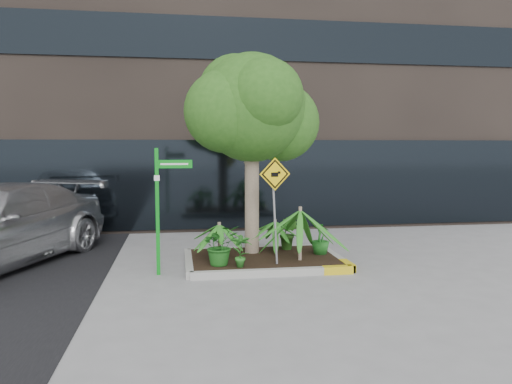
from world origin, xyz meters
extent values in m
plane|color=gray|center=(0.00, 0.00, 0.00)|extent=(80.00, 80.00, 0.00)
cube|color=#2D2621|center=(0.50, 8.50, 7.50)|extent=(18.00, 8.00, 15.00)
cube|color=#9E9E99|center=(0.20, 1.40, 0.07)|extent=(3.20, 0.15, 0.15)
cube|color=#9E9E99|center=(0.20, -0.80, 0.07)|extent=(3.20, 0.15, 0.15)
cube|color=#9E9E99|center=(-1.40, 0.30, 0.07)|extent=(0.15, 2.20, 0.15)
cube|color=#9E9E99|center=(1.80, 0.30, 0.07)|extent=(0.15, 2.20, 0.15)
cube|color=gold|center=(1.50, -0.80, 0.07)|extent=(0.60, 0.17, 0.15)
cube|color=black|center=(0.20, 0.30, 0.12)|extent=(3.05, 2.05, 0.06)
cylinder|color=gray|center=(0.02, 0.78, 1.48)|extent=(0.32, 0.32, 2.96)
cylinder|color=gray|center=(0.12, 0.78, 2.57)|extent=(0.56, 0.16, 0.96)
sphere|color=#275919|center=(0.02, 0.78, 3.35)|extent=(2.37, 2.37, 2.37)
sphere|color=#275919|center=(0.71, 1.08, 3.06)|extent=(1.78, 1.78, 1.78)
sphere|color=#275919|center=(-0.57, 0.59, 3.26)|extent=(1.78, 1.78, 1.78)
sphere|color=#275919|center=(0.22, 0.19, 3.55)|extent=(1.58, 1.58, 1.58)
sphere|color=#275919|center=(-0.28, 1.28, 3.75)|extent=(1.68, 1.68, 1.68)
cylinder|color=gray|center=(0.90, -0.13, 0.71)|extent=(0.07, 0.07, 1.12)
cylinder|color=gray|center=(-0.75, 0.23, 0.54)|extent=(0.07, 0.07, 0.78)
cylinder|color=gray|center=(0.57, 0.89, 0.51)|extent=(0.07, 0.07, 0.71)
imported|color=#1B5819|center=(-0.78, -0.31, 0.55)|extent=(0.94, 0.94, 0.81)
imported|color=#1F6A1F|center=(1.49, 0.38, 0.50)|extent=(0.55, 0.55, 0.70)
imported|color=#297323|center=(-0.40, -0.55, 0.49)|extent=(0.38, 0.38, 0.67)
imported|color=#275A1A|center=(0.89, 0.94, 0.53)|extent=(0.60, 0.60, 0.77)
cube|color=#0C891A|center=(-2.00, -0.30, 1.24)|extent=(0.07, 0.07, 2.48)
cube|color=#0C891A|center=(-1.66, -0.29, 2.17)|extent=(0.69, 0.04, 0.16)
cube|color=#0C891A|center=(-2.01, 0.04, 2.35)|extent=(0.04, 0.69, 0.16)
cube|color=white|center=(-1.66, -0.30, 2.17)|extent=(0.53, 0.02, 0.04)
cube|color=white|center=(-2.02, 0.04, 2.35)|extent=(0.02, 0.53, 0.04)
cube|color=white|center=(-2.00, -0.34, 1.91)|extent=(0.11, 0.01, 0.11)
cylinder|color=slate|center=(0.32, -0.31, 1.13)|extent=(0.11, 0.30, 1.96)
cube|color=yellow|center=(0.32, -0.33, 1.96)|extent=(0.65, 0.16, 0.66)
cube|color=black|center=(0.32, -0.34, 1.96)|extent=(0.57, 0.13, 0.59)
cube|color=yellow|center=(0.32, -0.35, 1.96)|extent=(0.49, 0.11, 0.50)
cube|color=black|center=(0.31, -0.35, 1.95)|extent=(0.15, 0.04, 0.09)
camera|label=1|loc=(-1.60, -10.10, 2.52)|focal=35.00mm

